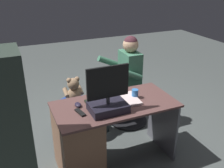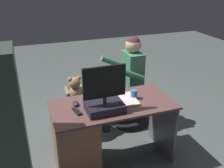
{
  "view_description": "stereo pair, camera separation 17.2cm",
  "coord_description": "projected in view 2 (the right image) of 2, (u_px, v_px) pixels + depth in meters",
  "views": [
    {
      "loc": [
        0.95,
        2.4,
        1.95
      ],
      "look_at": [
        -0.1,
        0.01,
        0.79
      ],
      "focal_mm": 41.13,
      "sensor_mm": 36.0,
      "label": 1
    },
    {
      "loc": [
        0.79,
        2.46,
        1.95
      ],
      "look_at": [
        -0.1,
        0.01,
        0.79
      ],
      "focal_mm": 41.13,
      "sensor_mm": 36.0,
      "label": 2
    }
  ],
  "objects": [
    {
      "name": "keyboard",
      "position": [
        104.0,
        99.0,
        2.65
      ],
      "size": [
        0.42,
        0.14,
        0.02
      ],
      "primitive_type": "cube",
      "color": "black",
      "rests_on": "desk"
    },
    {
      "name": "computer_mouse",
      "position": [
        76.0,
        104.0,
        2.55
      ],
      "size": [
        0.06,
        0.1,
        0.04
      ],
      "primitive_type": "ellipsoid",
      "color": "#241E30",
      "rests_on": "desk"
    },
    {
      "name": "visitor_chair",
      "position": [
        131.0,
        105.0,
        3.49
      ],
      "size": [
        0.51,
        0.51,
        0.47
      ],
      "color": "black",
      "rests_on": "ground_plane"
    },
    {
      "name": "tv_remote",
      "position": [
        77.0,
        111.0,
        2.43
      ],
      "size": [
        0.07,
        0.16,
        0.02
      ],
      "primitive_type": "cube",
      "rotation": [
        0.0,
        0.0,
        0.21
      ],
      "color": "black",
      "rests_on": "desk"
    },
    {
      "name": "desk",
      "position": [
        83.0,
        138.0,
        2.62
      ],
      "size": [
        1.24,
        0.62,
        0.71
      ],
      "color": "brown",
      "rests_on": "ground_plane"
    },
    {
      "name": "person",
      "position": [
        126.0,
        75.0,
        3.28
      ],
      "size": [
        0.55,
        0.48,
        1.21
      ],
      "color": "#3F765B",
      "rests_on": "ground_plane"
    },
    {
      "name": "notebook_binder",
      "position": [
        125.0,
        100.0,
        2.64
      ],
      "size": [
        0.24,
        0.32,
        0.02
      ],
      "primitive_type": "cube",
      "rotation": [
        0.0,
        0.0,
        -0.08
      ],
      "color": "beige",
      "rests_on": "desk"
    },
    {
      "name": "monitor",
      "position": [
        105.0,
        99.0,
        2.41
      ],
      "size": [
        0.41,
        0.26,
        0.45
      ],
      "color": "black",
      "rests_on": "desk"
    },
    {
      "name": "office_chair_teddy",
      "position": [
        77.0,
        114.0,
        3.24
      ],
      "size": [
        0.46,
        0.46,
        0.47
      ],
      "color": "black",
      "rests_on": "ground_plane"
    },
    {
      "name": "teddy_bear",
      "position": [
        75.0,
        90.0,
        3.11
      ],
      "size": [
        0.23,
        0.23,
        0.33
      ],
      "color": "#937355",
      "rests_on": "office_chair_teddy"
    },
    {
      "name": "ground_plane",
      "position": [
        104.0,
        143.0,
        3.15
      ],
      "size": [
        10.0,
        10.0,
        0.0
      ],
      "primitive_type": "plane",
      "color": "#4C5250"
    },
    {
      "name": "cup",
      "position": [
        134.0,
        94.0,
        2.67
      ],
      "size": [
        0.07,
        0.07,
        0.09
      ],
      "primitive_type": "cylinder",
      "color": "#3372BF",
      "rests_on": "desk"
    }
  ]
}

